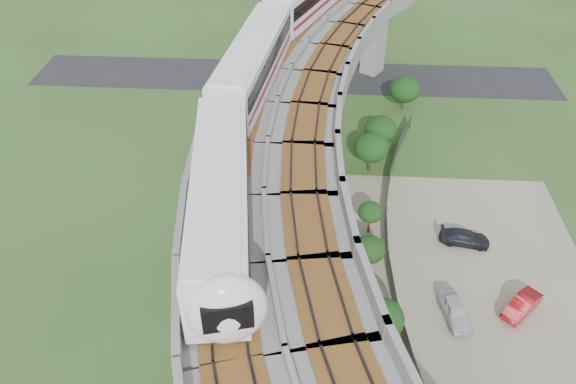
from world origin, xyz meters
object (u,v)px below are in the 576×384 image
object	(u,v)px
car_red	(522,305)
car_dark	(465,238)
car_white	(455,311)
metro_train	(308,29)

from	to	relation	value
car_red	car_dark	distance (m)	7.01
car_white	metro_train	bearing A→B (deg)	109.66
car_white	car_red	bearing A→B (deg)	-0.79
metro_train	car_dark	distance (m)	20.49
car_red	metro_train	bearing A→B (deg)	174.88
car_red	car_dark	world-z (taller)	car_red
car_white	car_red	world-z (taller)	car_white
metro_train	car_white	bearing A→B (deg)	-60.15
car_red	car_white	bearing A→B (deg)	-126.25
car_white	car_dark	xyz separation A→B (m)	(1.98, 7.28, -0.07)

